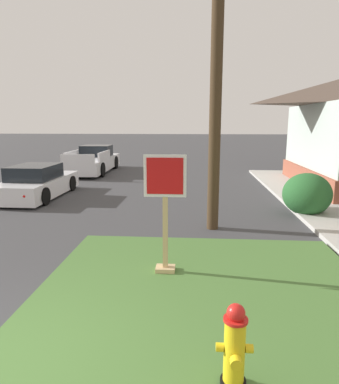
# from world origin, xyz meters

# --- Properties ---
(grass_corner_patch) EXTENTS (5.63, 5.68, 0.08)m
(grass_corner_patch) POSITION_xyz_m (2.53, 1.93, 0.04)
(grass_corner_patch) COLOR #477033
(grass_corner_patch) RESTS_ON ground
(sidewalk_strip) EXTENTS (2.20, 19.67, 0.12)m
(sidewalk_strip) POSITION_xyz_m (6.55, 6.85, 0.06)
(sidewalk_strip) COLOR #B2AFA8
(sidewalk_strip) RESTS_ON ground
(fire_hydrant) EXTENTS (0.38, 0.34, 0.95)m
(fire_hydrant) POSITION_xyz_m (2.77, 0.06, 0.53)
(fire_hydrant) COLOR black
(fire_hydrant) RESTS_ON grass_corner_patch
(stop_sign) EXTENTS (0.76, 0.28, 2.19)m
(stop_sign) POSITION_xyz_m (1.81, 2.86, 1.16)
(stop_sign) COLOR tan
(stop_sign) RESTS_ON grass_corner_patch
(manhole_cover) EXTENTS (0.70, 0.70, 0.02)m
(manhole_cover) POSITION_xyz_m (0.08, 3.69, 0.01)
(manhole_cover) COLOR black
(manhole_cover) RESTS_ON ground
(parked_sedan_white) EXTENTS (1.86, 4.20, 1.25)m
(parked_sedan_white) POSITION_xyz_m (-3.64, 9.31, 0.54)
(parked_sedan_white) COLOR silver
(parked_sedan_white) RESTS_ON ground
(pickup_truck_white) EXTENTS (2.08, 5.59, 1.48)m
(pickup_truck_white) POSITION_xyz_m (-3.45, 16.07, 0.62)
(pickup_truck_white) COLOR silver
(pickup_truck_white) RESTS_ON ground
(utility_pole) EXTENTS (1.65, 0.30, 8.94)m
(utility_pole) POSITION_xyz_m (2.83, 5.83, 4.65)
(utility_pole) COLOR #42301E
(utility_pole) RESTS_ON ground
(shrub_by_curb) EXTENTS (1.46, 1.46, 1.30)m
(shrub_by_curb) POSITION_xyz_m (5.78, 7.44, 0.65)
(shrub_by_curb) COLOR #285E2C
(shrub_by_curb) RESTS_ON ground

